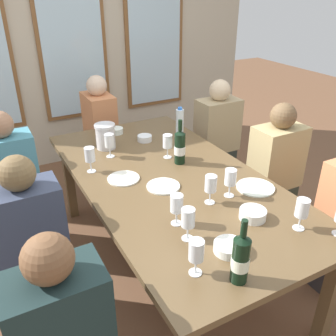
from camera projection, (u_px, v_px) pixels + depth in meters
ground_plane at (170, 264)px, 2.72m from camera, size 12.00×12.00×0.00m
back_wall_with_windows at (70, 27)px, 3.74m from camera, size 4.29×0.10×2.90m
dining_table at (171, 186)px, 2.41m from camera, size 1.09×2.14×0.74m
white_plate_0 at (124, 178)px, 2.35m from camera, size 0.21×0.21×0.01m
white_plate_1 at (163, 186)px, 2.26m from camera, size 0.21×0.21×0.01m
white_plate_2 at (255, 187)px, 2.25m from camera, size 0.23×0.23×0.01m
metal_pitcher at (105, 136)px, 2.74m from camera, size 0.16×0.16×0.19m
wine_bottle_0 at (180, 147)px, 2.51m from camera, size 0.08×0.08×0.32m
wine_bottle_1 at (241, 258)px, 1.51m from camera, size 0.08×0.08×0.31m
tasting_bowl_0 at (253, 214)px, 1.95m from camera, size 0.14×0.14×0.05m
tasting_bowl_1 at (116, 131)px, 3.04m from camera, size 0.11×0.11×0.05m
tasting_bowl_2 at (145, 138)px, 2.90m from camera, size 0.11×0.11×0.05m
tasting_bowl_3 at (229, 247)px, 1.72m from camera, size 0.15×0.15×0.05m
water_bottle at (180, 122)px, 2.96m from camera, size 0.06×0.06×0.24m
wine_glass_1 at (196, 251)px, 1.54m from camera, size 0.07×0.07×0.17m
wine_glass_2 at (188, 218)px, 1.75m from camera, size 0.07×0.07×0.17m
wine_glass_3 at (230, 178)px, 2.12m from camera, size 0.07×0.07×0.17m
wine_glass_4 at (168, 142)px, 2.58m from camera, size 0.07×0.07×0.17m
wine_glass_5 at (109, 141)px, 2.60m from camera, size 0.07×0.07×0.17m
wine_glass_6 at (302, 209)px, 1.83m from camera, size 0.07×0.07×0.17m
wine_glass_7 at (90, 155)px, 2.39m from camera, size 0.07×0.07×0.17m
wine_glass_8 at (177, 205)px, 1.87m from camera, size 0.07×0.07×0.17m
wine_glass_9 at (211, 184)px, 2.05m from camera, size 0.07×0.07×0.17m
seated_person_0 at (13, 188)px, 2.68m from camera, size 0.38×0.24×1.11m
seated_person_1 at (217, 141)px, 3.44m from camera, size 0.38×0.24×1.11m
seated_person_4 at (33, 249)px, 2.06m from camera, size 0.38×0.24×1.11m
seated_person_5 at (274, 176)px, 2.84m from camera, size 0.38×0.24×1.11m
seated_person_6 at (101, 135)px, 3.58m from camera, size 0.24×0.38×1.11m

